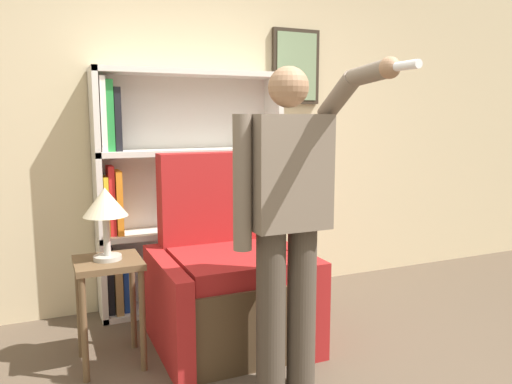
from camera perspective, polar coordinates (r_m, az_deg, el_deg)
The scene contains 6 objects.
wall_back at distance 3.89m, azimuth -7.43°, elevation 8.14°, with size 8.00×0.11×2.80m.
bookcase at distance 3.73m, azimuth -9.09°, elevation -0.04°, with size 1.38×0.28×1.76m.
armchair at distance 3.22m, azimuth -3.31°, elevation -10.42°, with size 0.91×0.86×1.19m.
person_standing at distance 2.47m, azimuth 3.68°, elevation -2.63°, with size 0.54×0.78×1.67m.
side_table at distance 3.01m, azimuth -16.47°, elevation -9.96°, with size 0.37×0.37×0.63m.
table_lamp at distance 2.90m, azimuth -16.84°, elevation -1.56°, with size 0.25×0.25×0.41m.
Camera 1 is at (-1.08, -1.70, 1.42)m, focal length 35.00 mm.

